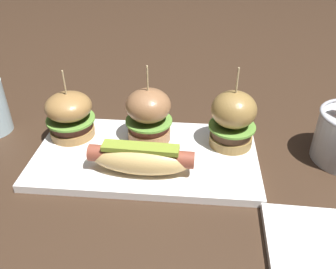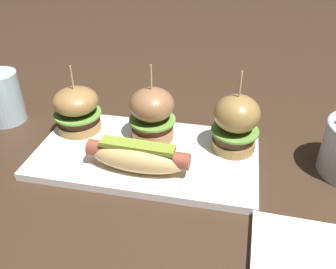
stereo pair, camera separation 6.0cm
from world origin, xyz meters
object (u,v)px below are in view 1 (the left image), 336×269
at_px(slider_left, 70,115).
at_px(platter_main, 146,156).
at_px(slider_center, 149,115).
at_px(hot_dog, 140,158).
at_px(slider_right, 233,119).

bearing_deg(slider_left, platter_main, -17.08).
xyz_separation_m(platter_main, slider_center, (0.00, 0.05, 0.06)).
bearing_deg(slider_left, slider_center, 0.63).
height_order(slider_left, slider_center, slider_center).
height_order(platter_main, slider_center, slider_center).
distance_m(hot_dog, slider_center, 0.10).
relative_size(platter_main, slider_center, 2.72).
relative_size(slider_center, slider_right, 0.97).
relative_size(platter_main, slider_right, 2.63).
distance_m(slider_left, slider_center, 0.15).
bearing_deg(platter_main, hot_dog, -92.03).
height_order(hot_dog, slider_left, slider_left).
height_order(platter_main, slider_left, slider_left).
relative_size(platter_main, slider_left, 2.98).
height_order(platter_main, slider_right, slider_right).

